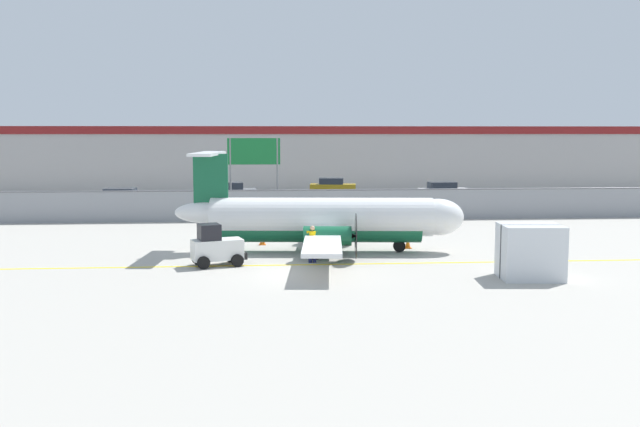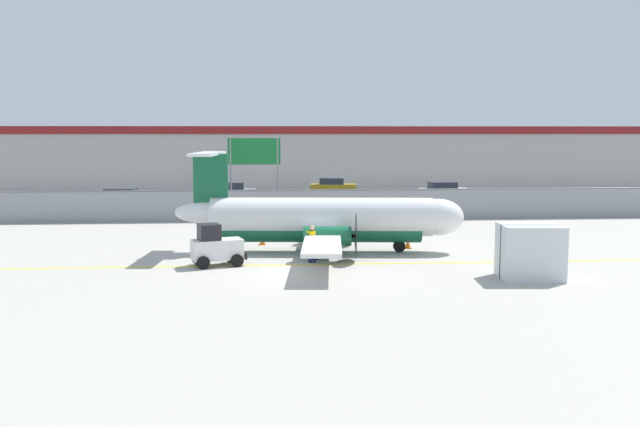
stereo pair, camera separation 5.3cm
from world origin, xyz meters
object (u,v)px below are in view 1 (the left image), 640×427
Objects in this scene: cargo_container at (530,252)px; parked_car_3 at (443,191)px; baggage_tug at (216,247)px; traffic_cone_near_left at (408,242)px; traffic_cone_near_right at (262,239)px; parked_car_1 at (231,192)px; commuter_airplane at (327,220)px; parked_car_2 at (333,187)px; ground_crew_worker at (312,242)px; parked_car_0 at (119,199)px; highway_sign at (254,158)px.

cargo_container reaches higher than parked_car_3.
traffic_cone_near_left is (9.45, 4.02, -0.54)m from baggage_tug.
baggage_tug is 6.13m from traffic_cone_near_right.
parked_car_3 is (4.49, 31.71, -0.21)m from cargo_container.
cargo_container is at bearing -74.72° from parked_car_1.
commuter_airplane is 10.42m from cargo_container.
parked_car_2 is at bearing 91.89° from traffic_cone_near_left.
ground_crew_worker and parked_car_0 have the same top height.
baggage_tug is at bearing -125.65° from parked_car_3.
parked_car_0 is at bearing 133.74° from cargo_container.
cargo_container is at bearing -75.69° from parked_car_2.
parked_car_3 is at bearing 86.78° from cargo_container.
commuter_airplane reaches higher than parked_car_3.
commuter_airplane is at bearing -169.98° from traffic_cone_near_left.
baggage_tug is at bearing 114.84° from parked_car_0.
ground_crew_worker is 0.39× the size of parked_car_1.
commuter_airplane is 26.04m from parked_car_1.
parked_car_0 and parked_car_1 have the same top height.
commuter_airplane reaches higher than parked_car_0.
ground_crew_worker is 0.40× the size of parked_car_3.
baggage_tug reaches higher than parked_car_1.
ground_crew_worker is 0.66× the size of cargo_container.
traffic_cone_near_left is 1.00× the size of traffic_cone_near_right.
parked_car_0 is at bearing -173.12° from parked_car_3.
commuter_airplane reaches higher than ground_crew_worker.
baggage_tug is 1.50× the size of ground_crew_worker.
parked_car_1 is at bearing 74.68° from baggage_tug.
highway_sign reaches higher than ground_crew_worker.
commuter_airplane reaches higher than traffic_cone_near_right.
cargo_container reaches higher than baggage_tug.
traffic_cone_near_right is (2.03, 5.76, -0.54)m from baggage_tug.
baggage_tug is 3.98× the size of traffic_cone_near_right.
cargo_container is at bearing -37.45° from commuter_airplane.
highway_sign reaches higher than commuter_airplane.
traffic_cone_near_left is at bearing -112.09° from parked_car_3.
ground_crew_worker is at bearing -119.15° from parked_car_3.
parked_car_0 is 0.78× the size of highway_sign.
baggage_tug is at bearing -94.80° from highway_sign.
highway_sign is at bearing 155.71° from parked_car_0.
commuter_airplane is at bearing -120.00° from parked_car_3.
traffic_cone_near_left is at bearing 15.38° from commuter_airplane.
commuter_airplane reaches higher than baggage_tug.
ground_crew_worker is at bearing -89.42° from parked_car_2.
parked_car_2 is at bearing 59.32° from baggage_tug.
traffic_cone_near_left is at bearing 123.56° from ground_crew_worker.
highway_sign is at bearing -150.51° from parked_car_3.
parked_car_1 is at bearing -141.18° from parked_car_0.
parked_car_2 is at bearing 77.10° from traffic_cone_near_right.
baggage_tug is 10.28m from traffic_cone_near_left.
parked_car_0 is at bearing 94.24° from baggage_tug.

